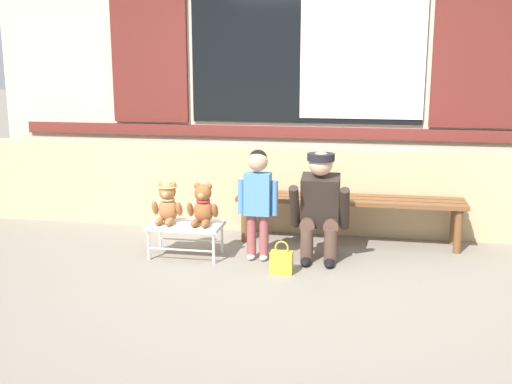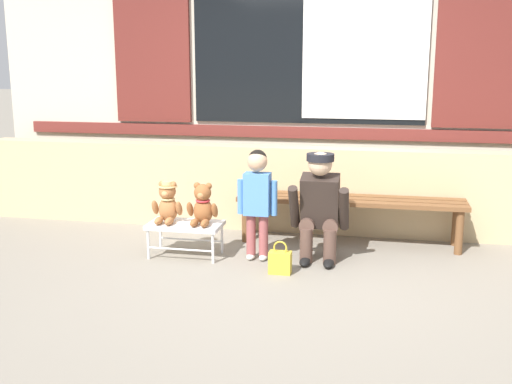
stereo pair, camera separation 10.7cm
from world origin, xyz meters
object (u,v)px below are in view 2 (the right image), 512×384
Objects in this scene: teddy_bear_plain at (203,206)px; child_standing at (257,192)px; teddy_bear_with_hat at (167,203)px; wooden_bench_long at (350,205)px; handbag_on_ground at (280,262)px; small_display_bench at (185,227)px; adult_crouching at (321,206)px.

child_standing is (0.47, 0.04, 0.13)m from teddy_bear_plain.
child_standing is at bearing 2.77° from teddy_bear_with_hat.
teddy_bear_with_hat reaches higher than wooden_bench_long.
wooden_bench_long is 1.69m from teddy_bear_with_hat.
wooden_bench_long is 5.78× the size of teddy_bear_plain.
teddy_bear_with_hat is 0.38× the size of child_standing.
small_display_bench is at bearing 162.67° from handbag_on_ground.
child_standing is (-0.76, -0.63, 0.22)m from wooden_bench_long.
teddy_bear_with_hat reaches higher than small_display_bench.
adult_crouching is (1.01, 0.12, 0.02)m from teddy_bear_plain.
teddy_bear_plain is 0.38× the size of child_standing.
wooden_bench_long is 0.60m from adult_crouching.
adult_crouching is (-0.22, -0.55, 0.11)m from wooden_bench_long.
handbag_on_ground is (-0.28, -0.40, -0.38)m from adult_crouching.
child_standing is at bearing 3.66° from small_display_bench.
teddy_bear_with_hat is at bearing 165.08° from handbag_on_ground.
teddy_bear_plain reaches higher than small_display_bench.
wooden_bench_long reaches higher than small_display_bench.
adult_crouching is at bearing 5.17° from teddy_bear_with_hat.
teddy_bear_with_hat reaches higher than handbag_on_ground.
teddy_bear_with_hat is 1.34× the size of handbag_on_ground.
small_display_bench is 0.95m from handbag_on_ground.
adult_crouching is at bearing 54.84° from handbag_on_ground.
child_standing is at bearing 128.60° from handbag_on_ground.
small_display_bench is 0.26m from teddy_bear_with_hat.
adult_crouching is (0.54, 0.08, -0.11)m from child_standing.
small_display_bench reaches higher than handbag_on_ground.
wooden_bench_long is 2.19× the size of child_standing.
wooden_bench_long reaches higher than handbag_on_ground.
small_display_bench is 0.67× the size of child_standing.
small_display_bench is 1.76× the size of teddy_bear_plain.
child_standing is at bearing 4.72° from teddy_bear_plain.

